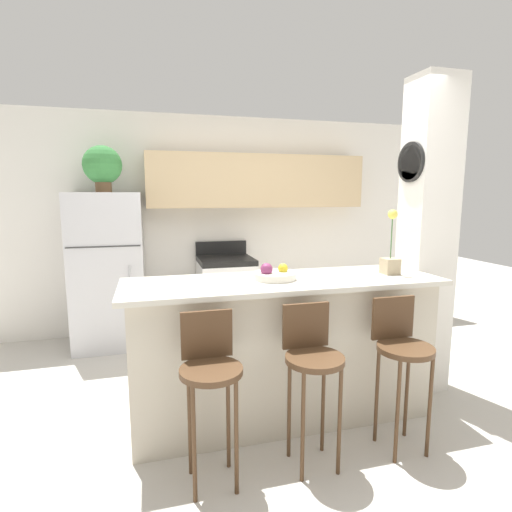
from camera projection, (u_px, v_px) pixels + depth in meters
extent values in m
plane|color=beige|center=(283.00, 416.00, 2.98)|extent=(14.00, 14.00, 0.00)
cube|color=white|center=(225.00, 224.00, 4.91)|extent=(5.60, 0.06, 2.55)
cube|color=tan|center=(257.00, 181.00, 4.74)|extent=(2.58, 0.32, 0.62)
cube|color=silver|center=(222.00, 198.00, 4.68)|extent=(0.66, 0.28, 0.12)
cube|color=white|center=(426.00, 239.00, 3.27)|extent=(0.36, 0.32, 2.55)
cylinder|color=black|center=(411.00, 162.00, 3.13)|extent=(0.02, 0.31, 0.31)
cylinder|color=white|center=(410.00, 162.00, 3.13)|extent=(0.01, 0.27, 0.27)
cube|color=beige|center=(283.00, 352.00, 2.90)|extent=(2.13, 0.57, 1.00)
cube|color=beige|center=(284.00, 282.00, 2.82)|extent=(2.25, 0.69, 0.04)
cube|color=silver|center=(110.00, 295.00, 4.31)|extent=(0.73, 0.64, 1.13)
cube|color=silver|center=(105.00, 218.00, 4.19)|extent=(0.73, 0.64, 0.53)
cube|color=#333333|center=(104.00, 247.00, 3.92)|extent=(0.70, 0.01, 0.01)
cylinder|color=#B2B2B7|center=(131.00, 296.00, 4.05)|extent=(0.02, 0.02, 0.62)
cube|color=white|center=(226.00, 299.00, 4.68)|extent=(0.62, 0.62, 0.85)
cube|color=black|center=(226.00, 260.00, 4.61)|extent=(0.62, 0.62, 0.06)
cube|color=black|center=(221.00, 248.00, 4.87)|extent=(0.62, 0.04, 0.16)
cube|color=black|center=(231.00, 302.00, 4.37)|extent=(0.37, 0.01, 0.27)
cylinder|color=#4C331E|center=(211.00, 371.00, 2.18)|extent=(0.35, 0.35, 0.03)
cube|color=#4C331E|center=(207.00, 334.00, 2.30)|extent=(0.30, 0.02, 0.28)
cylinder|color=#4C331E|center=(194.00, 445.00, 2.09)|extent=(0.02, 0.02, 0.66)
cylinder|color=#4C331E|center=(236.00, 438.00, 2.15)|extent=(0.02, 0.02, 0.66)
cylinder|color=#4C331E|center=(190.00, 421.00, 2.31)|extent=(0.02, 0.02, 0.66)
cylinder|color=#4C331E|center=(228.00, 416.00, 2.37)|extent=(0.02, 0.02, 0.66)
cylinder|color=#4C331E|center=(315.00, 359.00, 2.34)|extent=(0.35, 0.35, 0.03)
cube|color=#4C331E|center=(306.00, 325.00, 2.45)|extent=(0.30, 0.02, 0.28)
cylinder|color=#4C331E|center=(303.00, 428.00, 2.25)|extent=(0.02, 0.02, 0.66)
cylinder|color=#4C331E|center=(340.00, 422.00, 2.31)|extent=(0.02, 0.02, 0.66)
cylinder|color=#4C331E|center=(289.00, 407.00, 2.47)|extent=(0.02, 0.02, 0.66)
cylinder|color=#4C331E|center=(323.00, 402.00, 2.53)|extent=(0.02, 0.02, 0.66)
cylinder|color=#4C331E|center=(406.00, 349.00, 2.49)|extent=(0.35, 0.35, 0.03)
cube|color=#4C331E|center=(393.00, 317.00, 2.61)|extent=(0.30, 0.02, 0.28)
cylinder|color=#4C331E|center=(397.00, 412.00, 2.41)|extent=(0.02, 0.02, 0.66)
cylinder|color=#4C331E|center=(430.00, 407.00, 2.47)|extent=(0.02, 0.02, 0.66)
cylinder|color=#4C331E|center=(377.00, 394.00, 2.62)|extent=(0.02, 0.02, 0.66)
cylinder|color=#4C331E|center=(407.00, 390.00, 2.68)|extent=(0.02, 0.02, 0.66)
cylinder|color=brown|center=(103.00, 186.00, 4.13)|extent=(0.16, 0.16, 0.13)
sphere|color=#387F3D|center=(102.00, 165.00, 4.10)|extent=(0.39, 0.39, 0.39)
cube|color=tan|center=(390.00, 266.00, 3.00)|extent=(0.11, 0.11, 0.12)
cylinder|color=#386633|center=(391.00, 238.00, 2.97)|extent=(0.01, 0.01, 0.31)
sphere|color=#DBCC4C|center=(393.00, 214.00, 2.94)|extent=(0.07, 0.07, 0.07)
cylinder|color=silver|center=(275.00, 276.00, 2.81)|extent=(0.30, 0.30, 0.05)
sphere|color=gold|center=(283.00, 268.00, 2.83)|extent=(0.07, 0.07, 0.07)
sphere|color=#7A2D56|center=(267.00, 269.00, 2.77)|extent=(0.09, 0.09, 0.09)
cylinder|color=#59595B|center=(167.00, 329.00, 4.31)|extent=(0.28, 0.28, 0.38)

